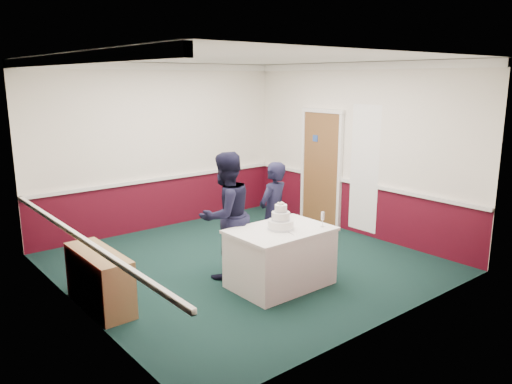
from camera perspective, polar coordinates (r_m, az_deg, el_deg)
ground at (r=7.63m, az=-1.20°, el=-8.08°), size 5.00×5.00×0.00m
room_shell at (r=7.70m, az=-3.64°, el=7.17°), size 5.00×5.00×3.00m
sideboard at (r=6.42m, az=-17.43°, el=-9.49°), size 0.41×1.20×0.70m
cake_table at (r=6.72m, az=2.79°, el=-7.41°), size 1.32×0.92×0.79m
wedding_cake at (r=6.56m, az=2.84°, el=-3.32°), size 0.35×0.35×0.36m
cake_knife at (r=6.44m, az=3.83°, el=-4.66°), size 0.06×0.22×0.00m
champagne_flute at (r=6.70m, az=7.63°, el=-2.82°), size 0.05×0.05×0.21m
person_man at (r=6.90m, az=-3.48°, el=-2.68°), size 0.92×0.75×1.76m
person_woman at (r=7.38m, az=1.97°, el=-2.48°), size 0.64×0.50×1.55m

